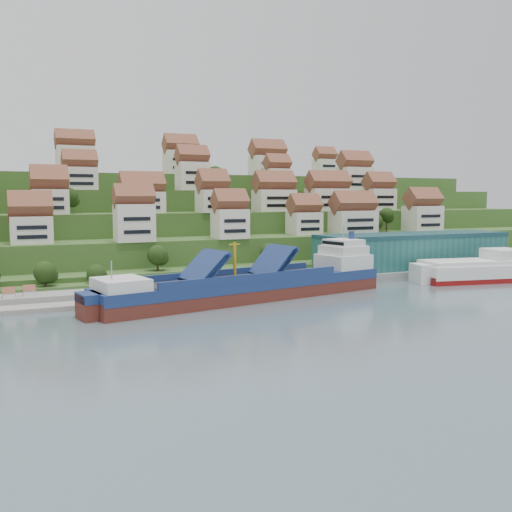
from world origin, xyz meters
name	(u,v)px	position (x,y,z in m)	size (l,w,h in m)	color
ground	(282,296)	(0.00, 0.00, 0.00)	(300.00, 300.00, 0.00)	slate
quay	(323,278)	(20.00, 15.00, 1.10)	(180.00, 14.00, 2.20)	gray
pebble_beach	(9,304)	(-58.00, 12.00, 0.50)	(45.00, 20.00, 1.00)	gray
hillside	(163,228)	(0.00, 103.55, 10.66)	(260.00, 128.00, 31.00)	#2D4C1E
hillside_village	(202,192)	(1.35, 60.46, 24.37)	(156.77, 65.48, 29.06)	silver
hillside_trees	(206,216)	(-2.41, 45.53, 17.01)	(137.34, 62.34, 31.02)	#233C14
warehouse	(413,250)	(52.00, 17.00, 7.20)	(60.00, 15.00, 10.00)	#225E59
flagpole	(327,259)	(18.11, 10.00, 6.88)	(1.28, 0.16, 8.00)	gray
cargo_ship	(256,286)	(-7.15, -0.92, 3.02)	(71.04, 23.48, 15.48)	#58231B
second_ship	(479,271)	(59.78, -1.23, 2.83)	(33.94, 17.43, 9.38)	maroon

